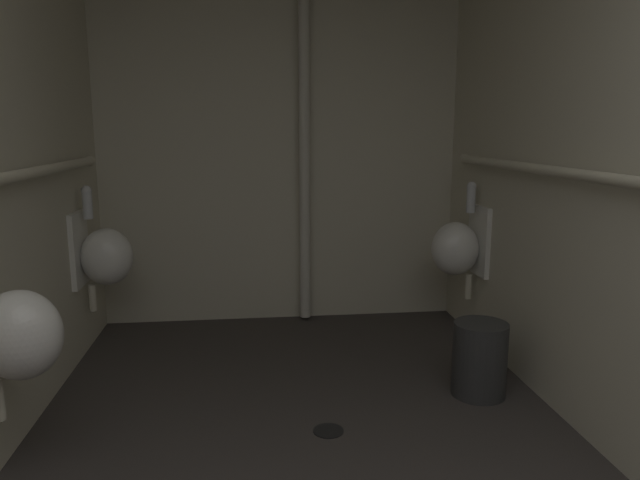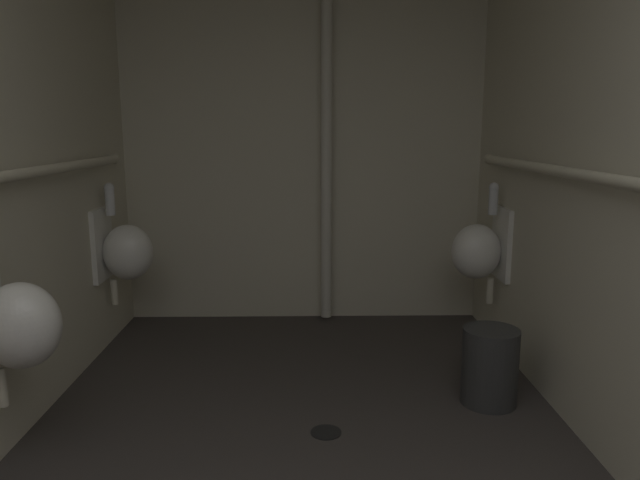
{
  "view_description": "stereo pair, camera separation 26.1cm",
  "coord_description": "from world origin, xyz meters",
  "px_view_note": "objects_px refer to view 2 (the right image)",
  "views": [
    {
      "loc": [
        -0.22,
        -0.24,
        1.35
      ],
      "look_at": [
        0.09,
        2.32,
        0.87
      ],
      "focal_mm": 33.02,
      "sensor_mm": 36.0,
      "label": 1
    },
    {
      "loc": [
        0.04,
        -0.24,
        1.35
      ],
      "look_at": [
        0.09,
        2.32,
        0.87
      ],
      "focal_mm": 33.02,
      "sensor_mm": 36.0,
      "label": 2
    }
  ],
  "objects_px": {
    "standpipe_back_wall": "(327,127)",
    "waste_bin": "(490,366)",
    "urinal_left_mid": "(15,323)",
    "floor_drain": "(326,432)",
    "urinal_right_mid": "(480,250)",
    "urinal_left_far": "(124,250)"
  },
  "relations": [
    {
      "from": "floor_drain",
      "to": "waste_bin",
      "type": "relative_size",
      "value": 0.36
    },
    {
      "from": "standpipe_back_wall",
      "to": "floor_drain",
      "type": "bearing_deg",
      "value": -91.62
    },
    {
      "from": "urinal_left_far",
      "to": "waste_bin",
      "type": "relative_size",
      "value": 1.96
    },
    {
      "from": "urinal_left_far",
      "to": "floor_drain",
      "type": "height_order",
      "value": "urinal_left_far"
    },
    {
      "from": "standpipe_back_wall",
      "to": "waste_bin",
      "type": "bearing_deg",
      "value": -59.4
    },
    {
      "from": "urinal_left_mid",
      "to": "floor_drain",
      "type": "bearing_deg",
      "value": 12.35
    },
    {
      "from": "floor_drain",
      "to": "waste_bin",
      "type": "xyz_separation_m",
      "value": [
        0.82,
        0.28,
        0.19
      ]
    },
    {
      "from": "standpipe_back_wall",
      "to": "waste_bin",
      "type": "height_order",
      "value": "standpipe_back_wall"
    },
    {
      "from": "floor_drain",
      "to": "urinal_left_far",
      "type": "bearing_deg",
      "value": 137.77
    },
    {
      "from": "urinal_right_mid",
      "to": "standpipe_back_wall",
      "type": "xyz_separation_m",
      "value": [
        -0.93,
        0.52,
        0.74
      ]
    },
    {
      "from": "urinal_left_far",
      "to": "floor_drain",
      "type": "bearing_deg",
      "value": -42.23
    },
    {
      "from": "urinal_left_far",
      "to": "waste_bin",
      "type": "distance_m",
      "value": 2.22
    },
    {
      "from": "urinal_left_mid",
      "to": "urinal_left_far",
      "type": "height_order",
      "value": "same"
    },
    {
      "from": "standpipe_back_wall",
      "to": "waste_bin",
      "type": "distance_m",
      "value": 1.92
    },
    {
      "from": "urinal_right_mid",
      "to": "standpipe_back_wall",
      "type": "height_order",
      "value": "standpipe_back_wall"
    },
    {
      "from": "urinal_left_far",
      "to": "urinal_right_mid",
      "type": "bearing_deg",
      "value": -0.46
    },
    {
      "from": "urinal_left_mid",
      "to": "urinal_right_mid",
      "type": "relative_size",
      "value": 1.0
    },
    {
      "from": "urinal_left_mid",
      "to": "urinal_right_mid",
      "type": "xyz_separation_m",
      "value": [
        2.18,
        1.34,
        0.0
      ]
    },
    {
      "from": "urinal_left_far",
      "to": "waste_bin",
      "type": "xyz_separation_m",
      "value": [
        2.03,
        -0.81,
        -0.42
      ]
    },
    {
      "from": "urinal_left_far",
      "to": "waste_bin",
      "type": "height_order",
      "value": "urinal_left_far"
    },
    {
      "from": "urinal_left_far",
      "to": "urinal_right_mid",
      "type": "height_order",
      "value": "same"
    },
    {
      "from": "urinal_right_mid",
      "to": "waste_bin",
      "type": "xyz_separation_m",
      "value": [
        -0.15,
        -0.79,
        -0.42
      ]
    }
  ]
}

